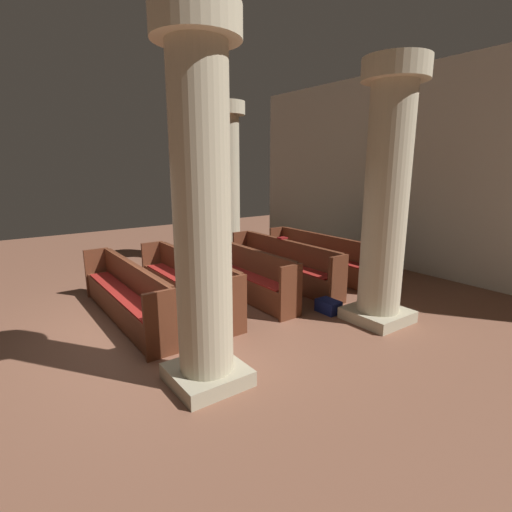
{
  "coord_description": "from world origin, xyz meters",
  "views": [
    {
      "loc": [
        5.26,
        -2.0,
        2.42
      ],
      "look_at": [
        -0.42,
        2.12,
        0.75
      ],
      "focal_mm": 27.17,
      "sensor_mm": 36.0,
      "label": 1
    }
  ],
  "objects_px": {
    "pew_row_1": "(283,262)",
    "pew_row_0": "(321,255)",
    "pillar_far_side": "(226,182)",
    "hymn_book": "(282,238)",
    "pew_row_3": "(187,280)",
    "pew_row_4": "(124,292)",
    "pillar_aisle_side": "(386,194)",
    "pew_row_2": "(239,270)",
    "kneeler_box_navy": "(328,306)",
    "lectern": "(375,253)",
    "pillar_aisle_rear": "(202,207)"
  },
  "relations": [
    {
      "from": "lectern",
      "to": "pew_row_3",
      "type": "bearing_deg",
      "value": -96.54
    },
    {
      "from": "pew_row_1",
      "to": "pew_row_2",
      "type": "relative_size",
      "value": 1.0
    },
    {
      "from": "lectern",
      "to": "pillar_aisle_rear",
      "type": "bearing_deg",
      "value": -71.16
    },
    {
      "from": "pillar_aisle_rear",
      "to": "hymn_book",
      "type": "xyz_separation_m",
      "value": [
        -2.61,
        3.26,
        -1.08
      ]
    },
    {
      "from": "pew_row_3",
      "to": "pillar_far_side",
      "type": "xyz_separation_m",
      "value": [
        -2.3,
        2.24,
        1.52
      ]
    },
    {
      "from": "pew_row_3",
      "to": "pillar_far_side",
      "type": "height_order",
      "value": "pillar_far_side"
    },
    {
      "from": "pew_row_1",
      "to": "pew_row_0",
      "type": "bearing_deg",
      "value": 90.0
    },
    {
      "from": "pillar_far_side",
      "to": "hymn_book",
      "type": "distance_m",
      "value": 2.31
    },
    {
      "from": "pew_row_2",
      "to": "hymn_book",
      "type": "relative_size",
      "value": 16.79
    },
    {
      "from": "pew_row_4",
      "to": "hymn_book",
      "type": "height_order",
      "value": "hymn_book"
    },
    {
      "from": "pew_row_0",
      "to": "pillar_aisle_side",
      "type": "distance_m",
      "value": 3.0
    },
    {
      "from": "pew_row_1",
      "to": "pew_row_2",
      "type": "xyz_separation_m",
      "value": [
        0.0,
        -1.08,
        0.0
      ]
    },
    {
      "from": "lectern",
      "to": "kneeler_box_navy",
      "type": "height_order",
      "value": "lectern"
    },
    {
      "from": "pillar_aisle_side",
      "to": "pillar_far_side",
      "type": "xyz_separation_m",
      "value": [
        -4.65,
        0.09,
        0.0
      ]
    },
    {
      "from": "pew_row_3",
      "to": "kneeler_box_navy",
      "type": "distance_m",
      "value": 2.45
    },
    {
      "from": "pew_row_3",
      "to": "pillar_far_side",
      "type": "distance_m",
      "value": 3.55
    },
    {
      "from": "pillar_aisle_rear",
      "to": "kneeler_box_navy",
      "type": "height_order",
      "value": "pillar_aisle_rear"
    },
    {
      "from": "pew_row_1",
      "to": "pillar_aisle_side",
      "type": "height_order",
      "value": "pillar_aisle_side"
    },
    {
      "from": "pew_row_0",
      "to": "pillar_aisle_side",
      "type": "relative_size",
      "value": 0.8
    },
    {
      "from": "pillar_aisle_side",
      "to": "lectern",
      "type": "distance_m",
      "value": 3.33
    },
    {
      "from": "pew_row_4",
      "to": "kneeler_box_navy",
      "type": "xyz_separation_m",
      "value": [
        1.66,
        2.84,
        -0.37
      ]
    },
    {
      "from": "pew_row_0",
      "to": "pew_row_3",
      "type": "bearing_deg",
      "value": -90.0
    },
    {
      "from": "pew_row_1",
      "to": "pew_row_4",
      "type": "height_order",
      "value": "same"
    },
    {
      "from": "pillar_far_side",
      "to": "lectern",
      "type": "relative_size",
      "value": 3.55
    },
    {
      "from": "pew_row_4",
      "to": "kneeler_box_navy",
      "type": "height_order",
      "value": "pew_row_4"
    },
    {
      "from": "pillar_far_side",
      "to": "pew_row_2",
      "type": "bearing_deg",
      "value": -26.89
    },
    {
      "from": "pew_row_0",
      "to": "pew_row_1",
      "type": "relative_size",
      "value": 1.0
    },
    {
      "from": "pillar_aisle_side",
      "to": "kneeler_box_navy",
      "type": "xyz_separation_m",
      "value": [
        -0.69,
        -0.39,
        -1.89
      ]
    },
    {
      "from": "pew_row_4",
      "to": "pew_row_2",
      "type": "bearing_deg",
      "value": 90.0
    },
    {
      "from": "lectern",
      "to": "hymn_book",
      "type": "distance_m",
      "value": 2.3
    },
    {
      "from": "pillar_aisle_rear",
      "to": "hymn_book",
      "type": "distance_m",
      "value": 4.31
    },
    {
      "from": "pew_row_0",
      "to": "pillar_far_side",
      "type": "height_order",
      "value": "pillar_far_side"
    },
    {
      "from": "pew_row_2",
      "to": "pillar_far_side",
      "type": "xyz_separation_m",
      "value": [
        -2.3,
        1.17,
        1.52
      ]
    },
    {
      "from": "pew_row_0",
      "to": "pew_row_2",
      "type": "height_order",
      "value": "same"
    },
    {
      "from": "pew_row_0",
      "to": "hymn_book",
      "type": "distance_m",
      "value": 1.02
    },
    {
      "from": "pew_row_4",
      "to": "pew_row_3",
      "type": "bearing_deg",
      "value": 90.0
    },
    {
      "from": "pillar_far_side",
      "to": "pillar_aisle_side",
      "type": "bearing_deg",
      "value": -1.16
    },
    {
      "from": "pew_row_0",
      "to": "hymn_book",
      "type": "relative_size",
      "value": 16.79
    },
    {
      "from": "pew_row_1",
      "to": "pew_row_4",
      "type": "distance_m",
      "value": 3.23
    },
    {
      "from": "pew_row_2",
      "to": "pillar_aisle_side",
      "type": "distance_m",
      "value": 3.0
    },
    {
      "from": "pew_row_1",
      "to": "hymn_book",
      "type": "height_order",
      "value": "hymn_book"
    },
    {
      "from": "pew_row_4",
      "to": "pillar_aisle_side",
      "type": "distance_m",
      "value": 4.27
    },
    {
      "from": "pew_row_1",
      "to": "pew_row_2",
      "type": "bearing_deg",
      "value": -90.0
    },
    {
      "from": "pillar_aisle_rear",
      "to": "lectern",
      "type": "xyz_separation_m",
      "value": [
        -1.84,
        5.38,
        -1.54
      ]
    },
    {
      "from": "pillar_aisle_side",
      "to": "pillar_aisle_rear",
      "type": "xyz_separation_m",
      "value": [
        0.0,
        -3.06,
        0.0
      ]
    },
    {
      "from": "pillar_far_side",
      "to": "pew_row_4",
      "type": "bearing_deg",
      "value": -55.31
    },
    {
      "from": "pillar_aisle_rear",
      "to": "pew_row_2",
      "type": "bearing_deg",
      "value": 139.67
    },
    {
      "from": "pew_row_4",
      "to": "pillar_aisle_side",
      "type": "relative_size",
      "value": 0.8
    },
    {
      "from": "pew_row_3",
      "to": "lectern",
      "type": "bearing_deg",
      "value": 83.46
    },
    {
      "from": "pew_row_3",
      "to": "hymn_book",
      "type": "bearing_deg",
      "value": 96.25
    }
  ]
}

